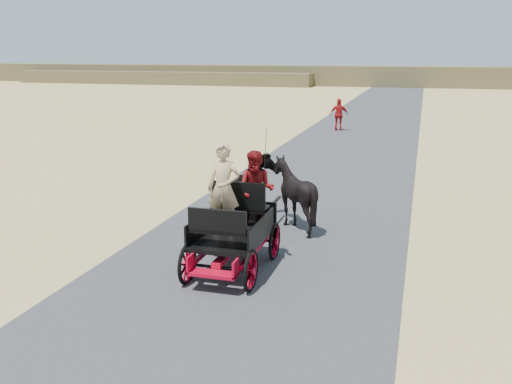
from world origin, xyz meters
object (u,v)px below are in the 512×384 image
(horse_right, at_px, (294,194))
(pedestrian, at_px, (339,115))
(carriage, at_px, (233,252))
(horse_left, at_px, (251,191))

(horse_right, bearing_deg, pedestrian, -85.19)
(carriage, distance_m, horse_left, 3.09)
(horse_left, distance_m, pedestrian, 17.80)
(horse_right, bearing_deg, carriage, 79.61)
(horse_right, xyz_separation_m, pedestrian, (-1.50, 17.80, 0.01))
(carriage, xyz_separation_m, horse_right, (0.55, 3.00, 0.49))
(carriage, relative_size, horse_right, 1.41)
(carriage, bearing_deg, horse_right, 79.61)
(horse_right, bearing_deg, horse_left, 0.00)
(horse_right, height_order, pedestrian, pedestrian)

